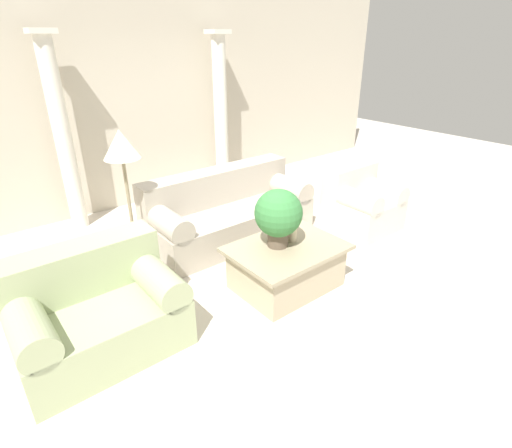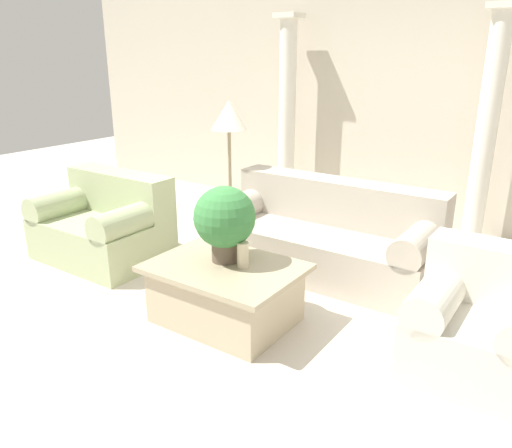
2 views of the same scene
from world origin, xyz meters
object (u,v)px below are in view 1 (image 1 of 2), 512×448
object	(u,v)px
coffee_table	(286,266)
armchair	(361,202)
floor_lamp	(122,152)
loveseat	(96,309)
potted_plant	(278,215)
sofa_long	(228,212)

from	to	relation	value
coffee_table	armchair	xyz separation A→B (m)	(1.74, 0.43, 0.12)
armchair	floor_lamp	bearing A→B (deg)	160.79
loveseat	coffee_table	size ratio (longest dim) A/B	1.13
coffee_table	potted_plant	distance (m)	0.57
coffee_table	armchair	size ratio (longest dim) A/B	1.36
coffee_table	potted_plant	bearing A→B (deg)	125.40
sofa_long	potted_plant	distance (m)	1.33
coffee_table	floor_lamp	distance (m)	2.02
sofa_long	coffee_table	world-z (taller)	sofa_long
potted_plant	floor_lamp	size ratio (longest dim) A/B	0.38
potted_plant	sofa_long	bearing A→B (deg)	78.45
coffee_table	potted_plant	world-z (taller)	potted_plant
sofa_long	armchair	size ratio (longest dim) A/B	2.52
sofa_long	coffee_table	size ratio (longest dim) A/B	1.85
sofa_long	coffee_table	distance (m)	1.32
sofa_long	potted_plant	world-z (taller)	potted_plant
potted_plant	armchair	bearing A→B (deg)	11.17
floor_lamp	potted_plant	bearing A→B (deg)	-54.07
loveseat	floor_lamp	size ratio (longest dim) A/B	0.82
sofa_long	coffee_table	xyz separation A→B (m)	(-0.19, -1.30, -0.10)
loveseat	floor_lamp	bearing A→B (deg)	53.31
armchair	potted_plant	bearing A→B (deg)	-168.83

